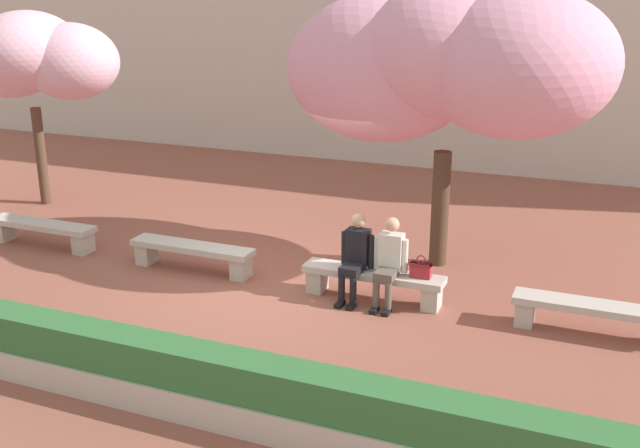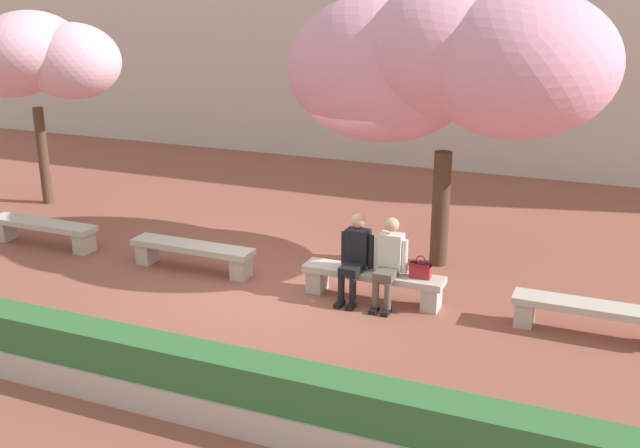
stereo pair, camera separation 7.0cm
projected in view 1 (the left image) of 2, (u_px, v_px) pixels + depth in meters
The scene contains 11 objects.
ground_plane at pixel (279, 284), 11.65m from camera, with size 100.00×100.00×0.00m, color #8E5142.
stone_bench_west_end at pixel (42, 229), 13.23m from camera, with size 2.12×0.42×0.45m.
stone_bench_near_west at pixel (192, 252), 12.11m from camera, with size 2.12×0.42×0.45m.
stone_bench_center at pixel (373, 280), 11.00m from camera, with size 2.12×0.42×0.45m.
stone_bench_near_east at pixel (595, 313), 9.88m from camera, with size 2.12×0.42×0.45m.
person_seated_left at pixel (356, 254), 10.93m from camera, with size 0.51×0.69×1.29m.
person_seated_right at pixel (389, 259), 10.74m from camera, with size 0.51×0.68×1.29m.
handbag at pixel (421, 269), 10.68m from camera, with size 0.30×0.15×0.34m.
cherry_tree_main at pixel (448, 62), 11.45m from camera, with size 5.16×3.14×4.51m.
cherry_tree_secondary at pixel (32, 57), 15.14m from camera, with size 3.61×2.37×3.96m.
planter_hedge_foreground at pixel (137, 369), 8.31m from camera, with size 14.11×0.50×0.80m.
Camera 1 is at (4.70, -9.74, 4.48)m, focal length 42.00 mm.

